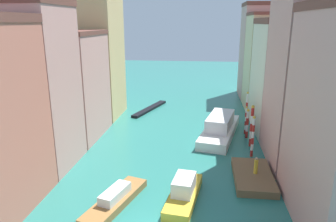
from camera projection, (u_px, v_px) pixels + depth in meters
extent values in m
plane|color=#28756B|center=(181.00, 125.00, 44.81)|extent=(154.00, 154.00, 0.00)
cube|color=tan|center=(34.00, 90.00, 30.65)|extent=(7.07, 7.11, 15.74)
cube|color=brown|center=(23.00, 1.00, 28.39)|extent=(7.22, 7.25, 0.74)
cube|color=tan|center=(71.00, 87.00, 39.34)|extent=(7.07, 9.51, 12.78)
cube|color=brown|center=(67.00, 33.00, 37.52)|extent=(7.22, 9.70, 0.53)
cube|color=#DBB77A|center=(95.00, 58.00, 47.55)|extent=(7.07, 8.19, 17.89)
cube|color=tan|center=(311.00, 66.00, 30.76)|extent=(7.07, 9.52, 20.29)
cube|color=beige|center=(283.00, 78.00, 41.77)|extent=(7.07, 11.47, 14.02)
cube|color=brown|center=(289.00, 21.00, 39.75)|extent=(7.22, 11.70, 0.75)
cube|color=beige|center=(268.00, 64.00, 51.89)|extent=(7.07, 8.97, 15.29)
cube|color=brown|center=(273.00, 14.00, 49.73)|extent=(7.22, 9.15, 0.47)
cube|color=tan|center=(260.00, 53.00, 60.29)|extent=(7.07, 8.58, 17.09)
cube|color=brown|center=(264.00, 4.00, 57.85)|extent=(7.22, 8.76, 0.70)
cube|color=brown|center=(253.00, 176.00, 29.36)|extent=(3.51, 6.78, 0.68)
cylinder|color=gold|center=(256.00, 167.00, 29.02)|extent=(0.36, 0.36, 1.34)
sphere|color=tan|center=(257.00, 159.00, 28.80)|extent=(0.26, 0.26, 0.26)
cylinder|color=red|center=(251.00, 153.00, 34.43)|extent=(0.28, 0.28, 0.73)
cylinder|color=white|center=(252.00, 147.00, 34.23)|extent=(0.28, 0.28, 0.73)
cylinder|color=red|center=(252.00, 141.00, 34.03)|extent=(0.28, 0.28, 0.73)
cylinder|color=white|center=(253.00, 135.00, 33.83)|extent=(0.28, 0.28, 0.73)
cylinder|color=red|center=(253.00, 128.00, 33.63)|extent=(0.28, 0.28, 0.73)
cylinder|color=white|center=(254.00, 122.00, 33.43)|extent=(0.28, 0.28, 0.73)
sphere|color=gold|center=(254.00, 117.00, 33.30)|extent=(0.31, 0.31, 0.31)
cylinder|color=red|center=(250.00, 142.00, 37.28)|extent=(0.35, 0.35, 0.94)
cylinder|color=white|center=(251.00, 135.00, 37.02)|extent=(0.35, 0.35, 0.94)
cylinder|color=red|center=(251.00, 127.00, 36.76)|extent=(0.35, 0.35, 0.94)
cylinder|color=white|center=(252.00, 120.00, 36.50)|extent=(0.35, 0.35, 0.94)
cylinder|color=red|center=(253.00, 112.00, 36.24)|extent=(0.35, 0.35, 0.94)
sphere|color=gold|center=(253.00, 107.00, 36.08)|extent=(0.38, 0.38, 0.38)
cylinder|color=red|center=(246.00, 134.00, 39.99)|extent=(0.34, 0.34, 0.88)
cylinder|color=white|center=(247.00, 128.00, 39.74)|extent=(0.34, 0.34, 0.88)
cylinder|color=red|center=(247.00, 121.00, 39.50)|extent=(0.34, 0.34, 0.88)
cylinder|color=white|center=(248.00, 115.00, 39.26)|extent=(0.34, 0.34, 0.88)
sphere|color=gold|center=(248.00, 110.00, 39.11)|extent=(0.37, 0.37, 0.37)
cylinder|color=red|center=(245.00, 132.00, 41.48)|extent=(0.25, 0.25, 0.59)
cylinder|color=white|center=(245.00, 127.00, 41.32)|extent=(0.25, 0.25, 0.59)
cylinder|color=red|center=(246.00, 123.00, 41.16)|extent=(0.25, 0.25, 0.59)
cylinder|color=white|center=(246.00, 119.00, 41.00)|extent=(0.25, 0.25, 0.59)
cylinder|color=red|center=(246.00, 115.00, 40.84)|extent=(0.25, 0.25, 0.59)
cylinder|color=white|center=(246.00, 110.00, 40.68)|extent=(0.25, 0.25, 0.59)
sphere|color=gold|center=(247.00, 107.00, 40.57)|extent=(0.28, 0.28, 0.28)
cylinder|color=red|center=(246.00, 124.00, 43.62)|extent=(0.28, 0.28, 1.23)
cylinder|color=white|center=(246.00, 115.00, 43.28)|extent=(0.28, 0.28, 1.23)
cylinder|color=red|center=(247.00, 107.00, 42.94)|extent=(0.28, 0.28, 1.23)
cylinder|color=white|center=(247.00, 98.00, 42.61)|extent=(0.28, 0.28, 1.23)
sphere|color=gold|center=(248.00, 93.00, 42.41)|extent=(0.30, 0.30, 0.30)
cube|color=white|center=(220.00, 131.00, 40.71)|extent=(5.98, 12.71, 1.15)
cube|color=silver|center=(220.00, 121.00, 40.33)|extent=(4.06, 7.07, 1.65)
cube|color=black|center=(150.00, 109.00, 52.76)|extent=(4.19, 10.43, 0.40)
cube|color=gold|center=(184.00, 195.00, 26.02)|extent=(2.96, 7.02, 0.77)
cube|color=silver|center=(184.00, 184.00, 25.74)|extent=(1.94, 2.97, 1.28)
cube|color=olive|center=(115.00, 201.00, 25.33)|extent=(3.96, 7.63, 0.62)
cube|color=silver|center=(115.00, 194.00, 25.14)|extent=(2.05, 3.41, 0.75)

